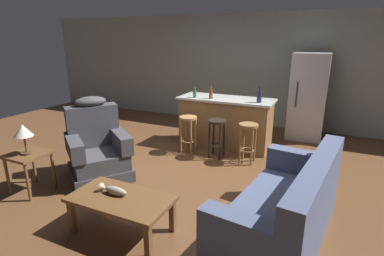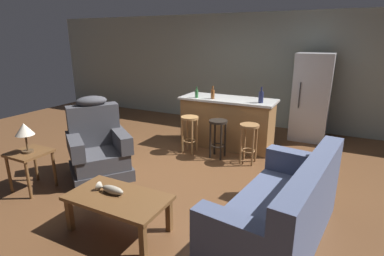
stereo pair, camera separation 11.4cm
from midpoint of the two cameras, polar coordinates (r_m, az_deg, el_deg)
name	(u,v)px [view 2 (the right image)]	position (r m, az deg, el deg)	size (l,w,h in m)	color
ground_plane	(196,172)	(4.82, 1.52, -8.31)	(12.00, 12.00, 0.00)	brown
back_wall	(255,71)	(7.35, 12.31, 10.62)	(12.00, 0.05, 2.60)	#939E93
coffee_table	(118,201)	(3.39, -12.94, -13.36)	(1.10, 0.60, 0.42)	brown
fish_figurine	(110,189)	(3.42, -14.36, -11.26)	(0.34, 0.10, 0.10)	#4C3823
couch	(282,213)	(3.30, 17.79, -15.13)	(1.08, 1.99, 0.94)	#4C5675
recliner_near_lamp	(98,148)	(4.78, -16.78, -3.76)	(1.17, 1.17, 1.20)	#3D3D42
end_table	(30,158)	(4.65, -27.86, -5.14)	(0.48, 0.48, 0.56)	brown
table_lamp	(25,131)	(4.50, -28.65, -0.44)	(0.24, 0.24, 0.41)	#4C3823
kitchen_island	(227,122)	(5.83, 7.27, 1.08)	(1.80, 0.70, 0.95)	olive
bar_stool_left	(190,128)	(5.45, 0.15, 0.06)	(0.32, 0.32, 0.68)	#A87A47
bar_stool_middle	(218,132)	(5.24, 5.59, -0.73)	(0.32, 0.32, 0.68)	black
bar_stool_right	(249,136)	(5.08, 11.44, -1.58)	(0.32, 0.32, 0.68)	olive
refrigerator	(311,97)	(6.62, 22.25, 5.43)	(0.70, 0.69, 1.76)	#B7B7BC
bottle_tall_green	(261,97)	(5.40, 13.61, 5.80)	(0.09, 0.09, 0.28)	#23284C
bottle_short_amber	(197,94)	(5.72, 1.47, 6.58)	(0.06, 0.06, 0.21)	#2D6B38
bottle_wine_dark	(213,94)	(5.62, 4.55, 6.49)	(0.07, 0.07, 0.24)	brown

